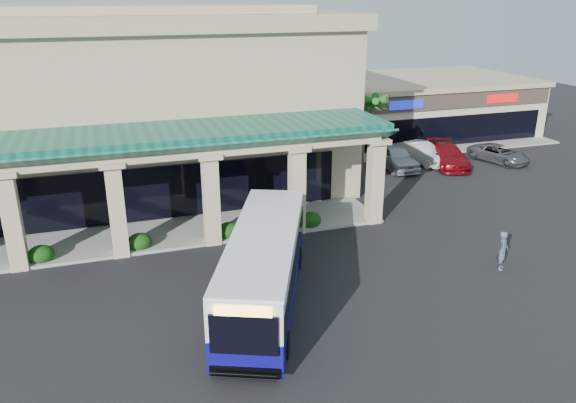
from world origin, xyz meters
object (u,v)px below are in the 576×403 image
object	(u,v)px
car_silver	(395,157)
car_white	(421,153)
car_gray	(499,154)
transit_bus	(264,268)
car_red	(448,156)
pedestrian	(503,250)

from	to	relation	value
car_silver	car_white	size ratio (longest dim) A/B	1.06
car_white	car_gray	distance (m)	5.95
transit_bus	car_red	distance (m)	23.30
car_red	car_gray	world-z (taller)	car_red
car_silver	transit_bus	bearing A→B (deg)	-130.91
car_red	car_white	bearing A→B (deg)	155.00
car_silver	car_red	world-z (taller)	car_silver
pedestrian	car_silver	xyz separation A→B (m)	(3.10, 15.83, -0.06)
car_gray	transit_bus	bearing A→B (deg)	-167.42
pedestrian	car_red	world-z (taller)	pedestrian
transit_bus	car_gray	distance (m)	26.62
car_silver	car_white	xyz separation A→B (m)	(2.49, 0.54, -0.08)
transit_bus	car_white	size ratio (longest dim) A/B	2.34
transit_bus	car_silver	bearing A→B (deg)	70.10
car_silver	car_gray	distance (m)	8.29
transit_bus	car_silver	size ratio (longest dim) A/B	2.20
car_silver	car_white	distance (m)	2.55
car_white	car_silver	bearing A→B (deg)	175.90
transit_bus	car_red	xyz separation A→B (m)	(18.22, 14.51, -0.77)
transit_bus	car_gray	xyz separation A→B (m)	(22.49, 14.22, -0.91)
car_white	car_gray	size ratio (longest dim) A/B	1.03
car_gray	pedestrian	bearing A→B (deg)	-147.16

